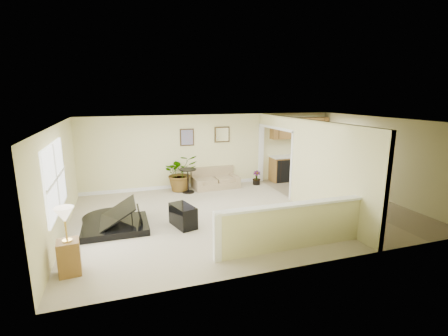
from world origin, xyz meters
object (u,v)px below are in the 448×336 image
object	(u,v)px
loveseat	(215,177)
accent_table	(188,177)
piano_bench	(183,216)
piano	(112,204)
palm_plant	(181,173)
small_plant	(256,179)
lamp_stand	(68,246)

from	to	relation	value
loveseat	accent_table	world-z (taller)	loveseat
piano_bench	loveseat	world-z (taller)	loveseat
piano	palm_plant	size ratio (longest dim) A/B	1.51
loveseat	small_plant	world-z (taller)	loveseat
palm_plant	lamp_stand	bearing A→B (deg)	-122.23
piano	lamp_stand	world-z (taller)	piano
accent_table	small_plant	size ratio (longest dim) A/B	1.59
palm_plant	small_plant	bearing A→B (deg)	-2.61
piano	loveseat	world-z (taller)	piano
piano	small_plant	world-z (taller)	piano
accent_table	palm_plant	xyz separation A→B (m)	(-0.18, 0.32, 0.09)
accent_table	small_plant	world-z (taller)	accent_table
piano_bench	palm_plant	bearing A→B (deg)	80.22
small_plant	piano	bearing A→B (deg)	-153.03
small_plant	loveseat	bearing A→B (deg)	173.02
small_plant	piano_bench	bearing A→B (deg)	-137.97
lamp_stand	loveseat	bearing A→B (deg)	48.49
palm_plant	small_plant	size ratio (longest dim) A/B	2.45
accent_table	palm_plant	distance (m)	0.38
piano	piano_bench	bearing A→B (deg)	-15.66
small_plant	lamp_stand	bearing A→B (deg)	-141.56
piano	loveseat	size ratio (longest dim) A/B	1.16
piano_bench	palm_plant	world-z (taller)	palm_plant
piano_bench	lamp_stand	bearing A→B (deg)	-147.18
small_plant	palm_plant	bearing A→B (deg)	177.39
piano	small_plant	size ratio (longest dim) A/B	3.69
accent_table	piano_bench	bearing A→B (deg)	-104.56
small_plant	accent_table	bearing A→B (deg)	-175.57
lamp_stand	piano	bearing A→B (deg)	69.42
piano	piano_bench	size ratio (longest dim) A/B	2.35
piano	loveseat	bearing A→B (deg)	38.40
accent_table	small_plant	bearing A→B (deg)	4.43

